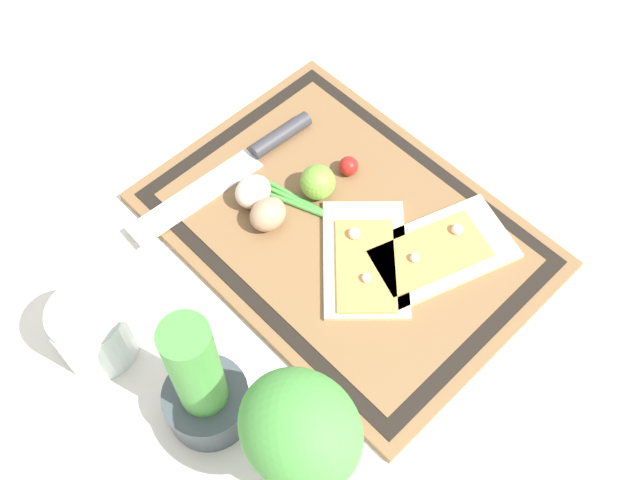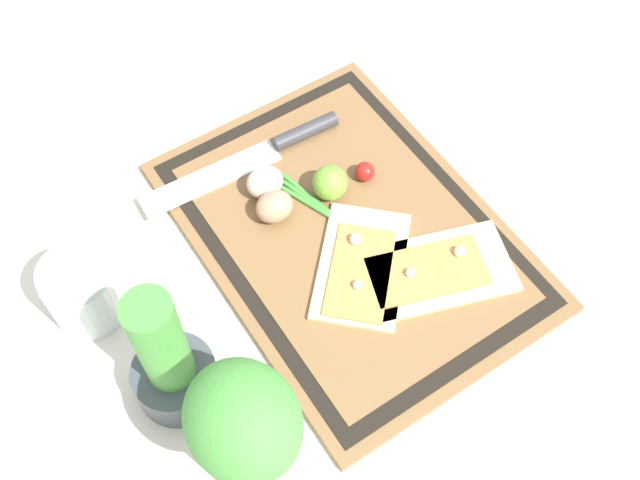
# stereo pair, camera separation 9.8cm
# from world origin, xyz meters

# --- Properties ---
(ground_plane) EXTENTS (6.00, 6.00, 0.00)m
(ground_plane) POSITION_xyz_m (0.00, 0.00, 0.00)
(ground_plane) COLOR silver
(cutting_board) EXTENTS (0.52, 0.37, 0.02)m
(cutting_board) POSITION_xyz_m (0.00, 0.00, 0.01)
(cutting_board) COLOR brown
(cutting_board) RESTS_ON ground_plane
(pizza_slice_near) EXTENTS (0.17, 0.22, 0.02)m
(pizza_slice_near) POSITION_xyz_m (-0.11, -0.06, 0.02)
(pizza_slice_near) COLOR beige
(pizza_slice_near) RESTS_ON cutting_board
(pizza_slice_far) EXTENTS (0.20, 0.20, 0.02)m
(pizza_slice_far) POSITION_xyz_m (-0.06, 0.02, 0.02)
(pizza_slice_far) COLOR beige
(pizza_slice_far) RESTS_ON cutting_board
(knife) EXTENTS (0.05, 0.31, 0.02)m
(knife) POSITION_xyz_m (0.17, 0.01, 0.02)
(knife) COLOR silver
(knife) RESTS_ON cutting_board
(egg_brown) EXTENTS (0.04, 0.05, 0.04)m
(egg_brown) POSITION_xyz_m (0.08, 0.07, 0.04)
(egg_brown) COLOR tan
(egg_brown) RESTS_ON cutting_board
(egg_pink) EXTENTS (0.04, 0.05, 0.04)m
(egg_pink) POSITION_xyz_m (0.12, 0.06, 0.04)
(egg_pink) COLOR beige
(egg_pink) RESTS_ON cutting_board
(lime) EXTENTS (0.05, 0.05, 0.05)m
(lime) POSITION_xyz_m (0.07, -0.01, 0.04)
(lime) COLOR #70A838
(lime) RESTS_ON cutting_board
(cherry_tomato_red) EXTENTS (0.03, 0.03, 0.03)m
(cherry_tomato_red) POSITION_xyz_m (0.06, -0.07, 0.03)
(cherry_tomato_red) COLOR red
(cherry_tomato_red) RESTS_ON cutting_board
(scallion_bunch) EXTENTS (0.24, 0.09, 0.01)m
(scallion_bunch) POSITION_xyz_m (0.01, -0.00, 0.02)
(scallion_bunch) COLOR #47933D
(scallion_bunch) RESTS_ON cutting_board
(herb_pot) EXTENTS (0.10, 0.10, 0.22)m
(herb_pot) POSITION_xyz_m (-0.07, 0.29, 0.08)
(herb_pot) COLOR #3D474C
(herb_pot) RESTS_ON ground_plane
(sauce_jar) EXTENTS (0.09, 0.09, 0.10)m
(sauce_jar) POSITION_xyz_m (0.09, 0.34, 0.04)
(sauce_jar) COLOR silver
(sauce_jar) RESTS_ON ground_plane
(herb_glass) EXTENTS (0.13, 0.11, 0.22)m
(herb_glass) POSITION_xyz_m (-0.20, 0.27, 0.13)
(herb_glass) COLOR silver
(herb_glass) RESTS_ON ground_plane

